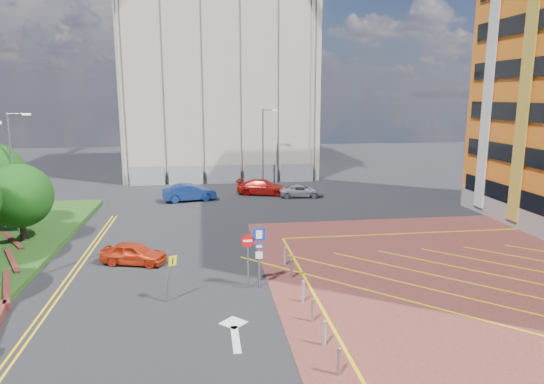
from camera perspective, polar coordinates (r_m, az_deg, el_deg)
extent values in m
plane|color=black|center=(23.51, -2.47, -12.17)|extent=(140.00, 140.00, 0.00)
cube|color=brown|center=(28.37, 27.37, -9.25)|extent=(26.00, 26.00, 0.02)
cube|color=maroon|center=(26.95, -28.73, -10.01)|extent=(1.86, 4.43, 0.40)
cube|color=maroon|center=(30.89, -28.25, -7.32)|extent=(2.29, 4.27, 0.40)
cube|color=maroon|center=(34.96, -28.19, -5.24)|extent=(2.69, 4.06, 0.40)
cylinder|color=#3D2B1C|center=(34.47, -27.25, -3.65)|extent=(0.36, 0.36, 1.80)
sphere|color=#0C340C|center=(34.05, -27.56, -0.39)|extent=(4.00, 4.00, 4.00)
cylinder|color=#9EA0A8|center=(36.07, -28.18, 1.92)|extent=(0.16, 0.16, 8.00)
cylinder|color=#9EA0A8|center=(35.52, -27.85, 8.14)|extent=(1.20, 0.10, 0.10)
cube|color=silver|center=(35.33, -26.92, 8.16)|extent=(0.50, 0.15, 0.12)
cylinder|color=#9EA0A8|center=(50.11, -1.07, 5.21)|extent=(0.16, 0.16, 8.00)
cylinder|color=#9EA0A8|center=(49.92, -0.40, 9.65)|extent=(1.20, 0.10, 0.10)
cube|color=silver|center=(50.01, 0.29, 9.62)|extent=(0.50, 0.15, 0.12)
cylinder|color=#9EA0A8|center=(23.90, -1.53, -7.64)|extent=(0.10, 0.10, 3.20)
cube|color=#092C9E|center=(23.52, -1.54, -5.01)|extent=(0.60, 0.04, 0.60)
cube|color=white|center=(23.50, -1.53, -5.03)|extent=(0.30, 0.02, 0.42)
cube|color=#092C9E|center=(23.70, -1.53, -6.40)|extent=(0.40, 0.04, 0.25)
cube|color=white|center=(23.68, -1.53, -6.42)|extent=(0.28, 0.02, 0.14)
cube|color=white|center=(23.84, -1.53, -7.43)|extent=(0.35, 0.04, 0.35)
cylinder|color=#9EA0A8|center=(23.93, -2.85, -8.25)|extent=(0.08, 0.08, 2.70)
cylinder|color=red|center=(23.56, -2.87, -5.76)|extent=(0.64, 0.04, 0.64)
cube|color=white|center=(23.53, -2.87, -5.78)|extent=(0.44, 0.02, 0.10)
cylinder|color=#9EA0A8|center=(22.96, -12.08, -10.04)|extent=(0.39, 0.08, 2.19)
cube|color=yellow|center=(22.61, -11.61, -7.93)|extent=(0.39, 0.39, 0.51)
cylinder|color=#9EA0A8|center=(17.53, 7.87, -19.31)|extent=(0.14, 0.14, 0.90)
cylinder|color=black|center=(19.21, 6.18, -16.35)|extent=(0.14, 0.14, 0.90)
cylinder|color=#9EA0A8|center=(20.95, 4.81, -13.85)|extent=(0.14, 0.14, 0.90)
cylinder|color=black|center=(22.73, 3.68, -11.74)|extent=(0.14, 0.14, 0.90)
cylinder|color=#9EA0A8|center=(25.46, 2.30, -9.13)|extent=(0.14, 0.14, 0.90)
cylinder|color=black|center=(27.32, 1.54, -7.67)|extent=(0.14, 0.14, 0.90)
cube|color=#B1A690|center=(61.51, -6.29, 12.82)|extent=(21.20, 19.20, 22.00)
cube|color=#D0C612|center=(64.04, -4.59, 18.17)|extent=(0.90, 0.90, 34.00)
cube|color=gray|center=(52.22, -4.60, 2.10)|extent=(21.60, 0.06, 2.00)
imported|color=red|center=(28.55, -15.95, -6.95)|extent=(3.93, 2.45, 1.25)
imported|color=navy|center=(44.09, -9.69, -0.05)|extent=(4.92, 2.52, 1.55)
imported|color=#AD120E|center=(46.23, -1.06, 0.58)|extent=(5.37, 3.40, 1.45)
imported|color=#B2B2BA|center=(45.31, 3.42, 0.13)|extent=(4.17, 2.18, 1.12)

